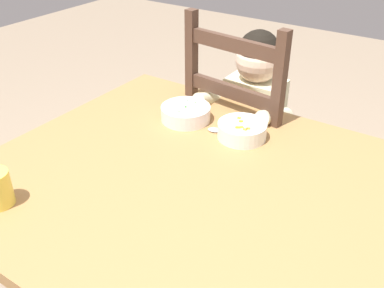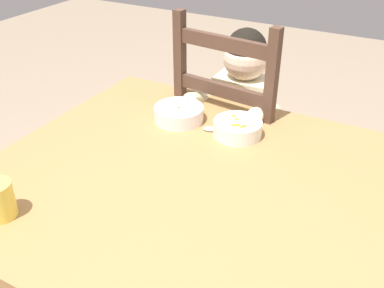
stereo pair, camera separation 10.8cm
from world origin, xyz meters
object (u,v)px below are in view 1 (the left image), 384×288
Objects in this scene: dining_chair at (247,147)px; bowl_of_peas at (186,113)px; dining_table at (189,202)px; spoon at (220,131)px; bowl_of_carrots at (242,130)px; child_figure at (251,114)px.

dining_chair is 0.40m from bowl_of_peas.
dining_chair is at bearing 99.76° from dining_table.
bowl_of_peas reaches higher than spoon.
dining_chair is 6.54× the size of bowl_of_carrots.
dining_table is at bearing -80.80° from child_figure.
child_figure is 6.08× the size of bowl_of_carrots.
dining_chair reaches higher than spoon.
spoon is at bearing -83.32° from child_figure.
spoon is at bearing -172.90° from bowl_of_carrots.
dining_chair is 0.38m from spoon.
spoon is (0.15, -0.01, -0.02)m from bowl_of_peas.
bowl_of_peas is (-0.20, 0.28, 0.12)m from dining_table.
child_figure is 7.09× the size of spoon.
bowl_of_carrots is (0.12, -0.30, 0.25)m from dining_chair.
bowl_of_carrots is at bearing -69.02° from child_figure.
dining_chair is 6.05× the size of bowl_of_peas.
bowl_of_peas is at bearing -109.69° from dining_chair.
dining_chair is 7.62× the size of spoon.
dining_table is 6.88× the size of bowl_of_peas.
spoon is at bearing 101.97° from dining_table.
dining_table is 8.66× the size of spoon.
child_figure is at bearing 99.20° from dining_table.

